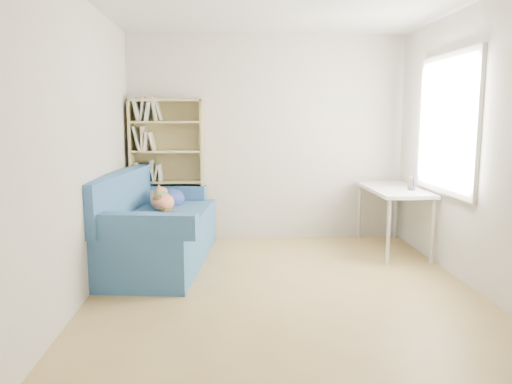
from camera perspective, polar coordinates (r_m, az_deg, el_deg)
ground at (r=4.69m, az=3.19°, el=-11.02°), size 4.00×4.00×0.00m
room_shell at (r=4.47m, az=4.60°, el=9.36°), size 3.54×4.04×2.62m
sofa at (r=5.50m, az=-11.53°, el=-4.22°), size 1.18×2.12×1.00m
bookshelf at (r=6.32m, az=-10.06°, el=1.65°), size 0.89×0.28×1.79m
desk at (r=6.07m, az=15.45°, el=-0.19°), size 0.58×1.27×0.75m
pen_cup at (r=5.92m, az=17.33°, el=0.79°), size 0.09×0.09×0.16m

